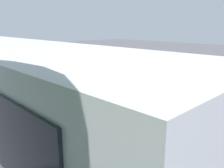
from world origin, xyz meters
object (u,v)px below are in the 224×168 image
spectator_left (105,104)px  parked_motorcycle_silver (61,114)px  traffic_cone (140,84)px  spectator_centre (80,96)px  tour_bus (8,103)px  stunt_motorcycle (109,74)px  spectator_far_left (130,115)px

spectator_left → parked_motorcycle_silver: size_ratio=0.89×
spectator_left → parked_motorcycle_silver: (1.58, 0.80, -0.60)m
spectator_left → traffic_cone: size_ratio=2.86×
spectator_left → spectator_centre: 1.43m
tour_bus → traffic_cone: tour_bus is taller
spectator_centre → stunt_motorcycle: bearing=-53.1°
spectator_centre → parked_motorcycle_silver: bearing=79.9°
tour_bus → spectator_left: size_ratio=6.29×
spectator_far_left → spectator_centre: (2.71, -0.17, -0.06)m
spectator_centre → traffic_cone: spectator_centre is taller
spectator_far_left → spectator_centre: bearing=-3.6°
tour_bus → spectator_left: bearing=-102.4°
tour_bus → spectator_centre: (0.79, -2.93, -0.61)m
tour_bus → spectator_far_left: bearing=-124.8°
stunt_motorcycle → spectator_centre: bearing=126.9°
tour_bus → spectator_centre: tour_bus is taller
tour_bus → spectator_far_left: (-1.92, -2.76, -0.55)m
spectator_far_left → traffic_cone: size_ratio=2.89×
spectator_centre → traffic_cone: (1.48, -5.44, -0.73)m
tour_bus → traffic_cone: 8.77m
spectator_left → spectator_centre: bearing=-0.3°
spectator_left → traffic_cone: (2.91, -5.44, -0.77)m
traffic_cone → stunt_motorcycle: bearing=9.7°
spectator_left → parked_motorcycle_silver: spectator_left is taller
stunt_motorcycle → spectator_left: bearing=135.9°
spectator_far_left → traffic_cone: (4.19, -5.60, -0.79)m
parked_motorcycle_silver → stunt_motorcycle: size_ratio=1.04×
tour_bus → stunt_motorcycle: tour_bus is taller
spectator_left → spectator_far_left: bearing=172.9°
tour_bus → stunt_motorcycle: size_ratio=5.79×
spectator_left → traffic_cone: 6.22m
spectator_far_left → tour_bus: bearing=55.2°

